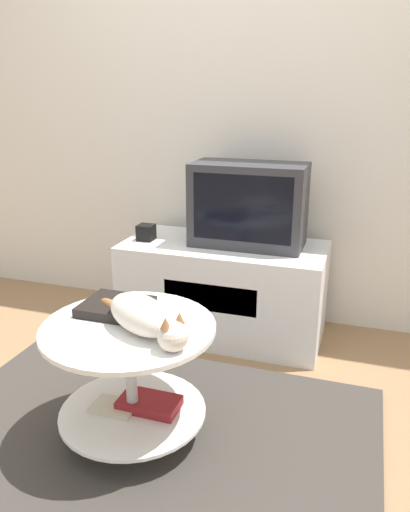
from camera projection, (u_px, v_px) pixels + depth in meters
name	position (u px, v px, depth m)	size (l,w,h in m)	color
ground_plane	(149.00, 435.00, 2.00)	(12.00, 12.00, 0.00)	#93704C
wall_back	(238.00, 93.00, 2.76)	(8.00, 0.05, 2.60)	silver
rug	(149.00, 432.00, 2.00)	(1.78, 1.19, 0.02)	#3D3833
tv_stand	(223.00, 289.00, 2.77)	(1.09, 0.52, 0.52)	white
tv	(248.00, 205.00, 2.61)	(0.59, 0.30, 0.44)	#333338
speaker	(146.00, 232.00, 2.75)	(0.09, 0.09, 0.09)	black
coffee_table	(132.00, 370.00, 1.89)	(0.65, 0.65, 0.48)	#B2B2B7
dvd_box	(116.00, 307.00, 1.94)	(0.25, 0.22, 0.04)	black
cat	(144.00, 317.00, 1.75)	(0.46, 0.30, 0.13)	silver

